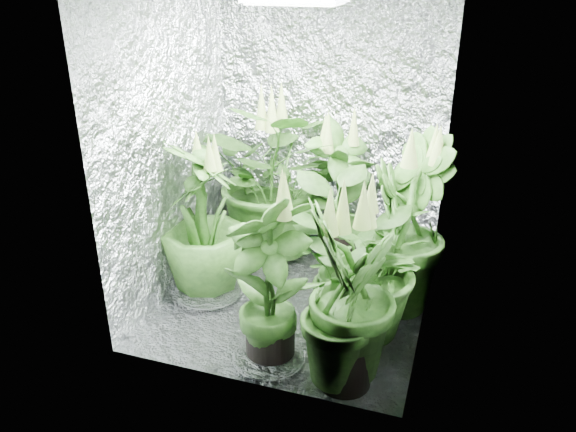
{
  "coord_description": "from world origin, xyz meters",
  "views": [
    {
      "loc": [
        0.93,
        -2.9,
        1.97
      ],
      "look_at": [
        -0.04,
        0.0,
        0.59
      ],
      "focal_mm": 35.0,
      "sensor_mm": 36.0,
      "label": 1
    }
  ],
  "objects_px": {
    "plant_a": "(275,178)",
    "plant_f": "(269,279)",
    "circulation_fan": "(400,247)",
    "plant_c": "(405,228)",
    "plant_e": "(361,266)",
    "plant_d": "(203,220)",
    "plant_b": "(340,195)",
    "plant_g": "(348,299)"
  },
  "relations": [
    {
      "from": "plant_d",
      "to": "plant_e",
      "type": "xyz_separation_m",
      "value": [
        1.05,
        -0.21,
        -0.03
      ]
    },
    {
      "from": "plant_c",
      "to": "plant_f",
      "type": "bearing_deg",
      "value": -128.87
    },
    {
      "from": "plant_f",
      "to": "plant_c",
      "type": "bearing_deg",
      "value": 51.13
    },
    {
      "from": "plant_e",
      "to": "plant_f",
      "type": "xyz_separation_m",
      "value": [
        -0.41,
        -0.33,
        0.02
      ]
    },
    {
      "from": "plant_d",
      "to": "plant_g",
      "type": "height_order",
      "value": "plant_g"
    },
    {
      "from": "plant_g",
      "to": "plant_d",
      "type": "bearing_deg",
      "value": 150.41
    },
    {
      "from": "plant_e",
      "to": "plant_g",
      "type": "relative_size",
      "value": 0.99
    },
    {
      "from": "plant_f",
      "to": "circulation_fan",
      "type": "relative_size",
      "value": 2.62
    },
    {
      "from": "plant_e",
      "to": "plant_f",
      "type": "distance_m",
      "value": 0.53
    },
    {
      "from": "plant_a",
      "to": "plant_g",
      "type": "height_order",
      "value": "plant_a"
    },
    {
      "from": "plant_a",
      "to": "plant_e",
      "type": "bearing_deg",
      "value": -46.87
    },
    {
      "from": "plant_g",
      "to": "plant_c",
      "type": "bearing_deg",
      "value": 78.43
    },
    {
      "from": "plant_d",
      "to": "plant_b",
      "type": "bearing_deg",
      "value": 42.59
    },
    {
      "from": "plant_b",
      "to": "plant_d",
      "type": "height_order",
      "value": "plant_b"
    },
    {
      "from": "plant_g",
      "to": "plant_e",
      "type": "bearing_deg",
      "value": 91.99
    },
    {
      "from": "plant_a",
      "to": "circulation_fan",
      "type": "distance_m",
      "value": 1.0
    },
    {
      "from": "plant_a",
      "to": "plant_g",
      "type": "relative_size",
      "value": 1.14
    },
    {
      "from": "plant_c",
      "to": "plant_g",
      "type": "xyz_separation_m",
      "value": [
        -0.16,
        -0.8,
        -0.04
      ]
    },
    {
      "from": "plant_e",
      "to": "plant_d",
      "type": "bearing_deg",
      "value": 168.68
    },
    {
      "from": "plant_f",
      "to": "plant_a",
      "type": "bearing_deg",
      "value": 108.07
    },
    {
      "from": "plant_b",
      "to": "plant_f",
      "type": "distance_m",
      "value": 1.2
    },
    {
      "from": "circulation_fan",
      "to": "plant_b",
      "type": "bearing_deg",
      "value": -172.71
    },
    {
      "from": "plant_a",
      "to": "plant_b",
      "type": "bearing_deg",
      "value": 2.61
    },
    {
      "from": "plant_d",
      "to": "plant_e",
      "type": "relative_size",
      "value": 1.0
    },
    {
      "from": "plant_b",
      "to": "plant_e",
      "type": "distance_m",
      "value": 0.93
    },
    {
      "from": "plant_a",
      "to": "circulation_fan",
      "type": "height_order",
      "value": "plant_a"
    },
    {
      "from": "plant_a",
      "to": "plant_c",
      "type": "height_order",
      "value": "plant_a"
    },
    {
      "from": "plant_a",
      "to": "plant_f",
      "type": "xyz_separation_m",
      "value": [
        0.38,
        -1.17,
        -0.1
      ]
    },
    {
      "from": "plant_c",
      "to": "plant_e",
      "type": "bearing_deg",
      "value": -113.69
    },
    {
      "from": "plant_e",
      "to": "plant_c",
      "type": "bearing_deg",
      "value": 66.31
    },
    {
      "from": "plant_d",
      "to": "circulation_fan",
      "type": "relative_size",
      "value": 2.63
    },
    {
      "from": "plant_g",
      "to": "circulation_fan",
      "type": "bearing_deg",
      "value": 85.67
    },
    {
      "from": "plant_b",
      "to": "plant_c",
      "type": "bearing_deg",
      "value": -42.56
    },
    {
      "from": "plant_g",
      "to": "plant_f",
      "type": "bearing_deg",
      "value": 171.08
    },
    {
      "from": "plant_f",
      "to": "plant_g",
      "type": "height_order",
      "value": "plant_g"
    },
    {
      "from": "plant_c",
      "to": "plant_f",
      "type": "height_order",
      "value": "plant_c"
    },
    {
      "from": "plant_e",
      "to": "circulation_fan",
      "type": "height_order",
      "value": "plant_e"
    },
    {
      "from": "plant_a",
      "to": "plant_e",
      "type": "height_order",
      "value": "plant_a"
    },
    {
      "from": "plant_c",
      "to": "circulation_fan",
      "type": "relative_size",
      "value": 2.91
    },
    {
      "from": "plant_c",
      "to": "plant_g",
      "type": "distance_m",
      "value": 0.81
    },
    {
      "from": "plant_c",
      "to": "plant_g",
      "type": "bearing_deg",
      "value": -101.57
    },
    {
      "from": "plant_d",
      "to": "circulation_fan",
      "type": "height_order",
      "value": "plant_d"
    }
  ]
}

